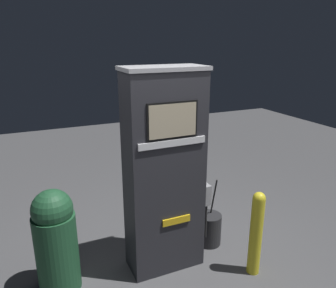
% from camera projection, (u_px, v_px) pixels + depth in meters
% --- Properties ---
extents(ground_plane, '(14.00, 14.00, 0.00)m').
position_uv_depth(ground_plane, '(172.00, 273.00, 3.63)').
color(ground_plane, '#4C4C4F').
extents(gas_pump, '(0.91, 0.44, 2.23)m').
position_uv_depth(gas_pump, '(164.00, 173.00, 3.46)').
color(gas_pump, '#28282D').
rests_on(gas_pump, ground_plane).
extents(safety_bollard, '(0.14, 0.14, 0.97)m').
position_uv_depth(safety_bollard, '(256.00, 232.00, 3.50)').
color(safety_bollard, yellow).
rests_on(safety_bollard, ground_plane).
extents(trash_bin, '(0.42, 0.42, 1.11)m').
position_uv_depth(trash_bin, '(56.00, 240.00, 3.25)').
color(trash_bin, '#1E4C2D').
rests_on(trash_bin, ground_plane).
extents(squeegee_bucket, '(0.30, 0.30, 0.88)m').
position_uv_depth(squeegee_bucket, '(209.00, 229.00, 4.11)').
color(squeegee_bucket, '#262628').
rests_on(squeegee_bucket, ground_plane).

